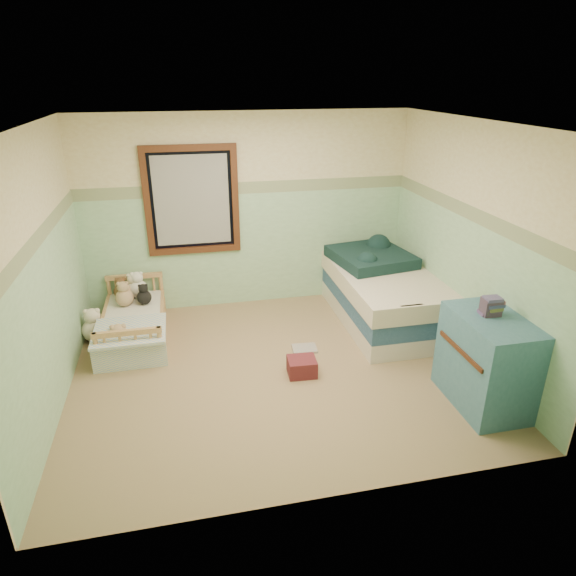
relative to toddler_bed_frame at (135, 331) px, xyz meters
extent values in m
cube|color=#8B6F53|center=(1.50, -1.05, -0.10)|extent=(4.20, 3.60, 0.02)
cube|color=silver|center=(1.50, -1.05, 2.42)|extent=(4.20, 3.60, 0.02)
cube|color=#D3C28A|center=(1.50, 0.75, 1.16)|extent=(4.20, 0.04, 2.50)
cube|color=#D3C28A|center=(1.50, -2.85, 1.16)|extent=(4.20, 0.04, 2.50)
cube|color=#D3C28A|center=(-0.60, -1.05, 1.16)|extent=(0.04, 3.60, 2.50)
cube|color=#D3C28A|center=(3.60, -1.05, 1.16)|extent=(0.04, 3.60, 2.50)
cube|color=#8CBC8F|center=(1.50, 0.74, 0.66)|extent=(4.20, 0.01, 1.50)
cube|color=#4B6E4E|center=(1.50, 0.74, 1.48)|extent=(4.20, 0.01, 0.15)
cube|color=#402111|center=(0.80, 0.71, 1.36)|extent=(1.16, 0.06, 1.36)
cube|color=#B7B7B0|center=(0.80, 0.72, 1.36)|extent=(0.92, 0.01, 1.12)
cube|color=#9D7449|center=(0.00, 0.00, 0.00)|extent=(0.71, 1.42, 0.18)
cube|color=white|center=(0.00, 0.00, 0.15)|extent=(0.65, 1.35, 0.12)
cube|color=#8FB0DE|center=(0.00, -0.44, 0.23)|extent=(0.77, 0.71, 0.03)
sphere|color=brown|center=(-0.15, 0.50, 0.31)|extent=(0.19, 0.19, 0.19)
sphere|color=white|center=(0.05, 0.50, 0.33)|extent=(0.23, 0.23, 0.23)
sphere|color=tan|center=(-0.10, 0.28, 0.32)|extent=(0.21, 0.21, 0.21)
sphere|color=black|center=(0.13, 0.28, 0.30)|extent=(0.18, 0.18, 0.18)
sphere|color=beige|center=(-0.45, 0.02, 0.05)|extent=(0.28, 0.28, 0.28)
sphere|color=tan|center=(-0.12, -0.41, 0.04)|extent=(0.27, 0.27, 0.27)
cube|color=silver|center=(3.05, -0.12, 0.02)|extent=(1.05, 2.10, 0.22)
cube|color=navy|center=(3.05, -0.12, 0.24)|extent=(1.05, 2.10, 0.22)
cube|color=beige|center=(3.05, -0.12, 0.46)|extent=(1.09, 2.14, 0.22)
cube|color=#10272C|center=(3.00, 0.18, 0.64)|extent=(1.03, 1.08, 0.14)
cube|color=#34667C|center=(3.31, -2.02, 0.36)|extent=(0.56, 0.89, 0.89)
cube|color=brown|center=(3.31, -1.95, 0.88)|extent=(0.17, 0.13, 0.16)
cube|color=maroon|center=(1.75, -1.20, 0.00)|extent=(0.31, 0.27, 0.18)
cube|color=#E29947|center=(1.90, -0.71, -0.08)|extent=(0.29, 0.23, 0.03)
sphere|color=beige|center=(0.00, 0.52, 0.32)|extent=(0.22, 0.22, 0.22)
sphere|color=tan|center=(-0.07, 0.33, 0.29)|extent=(0.16, 0.16, 0.16)
camera|label=1|loc=(0.66, -5.53, 2.81)|focal=31.20mm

